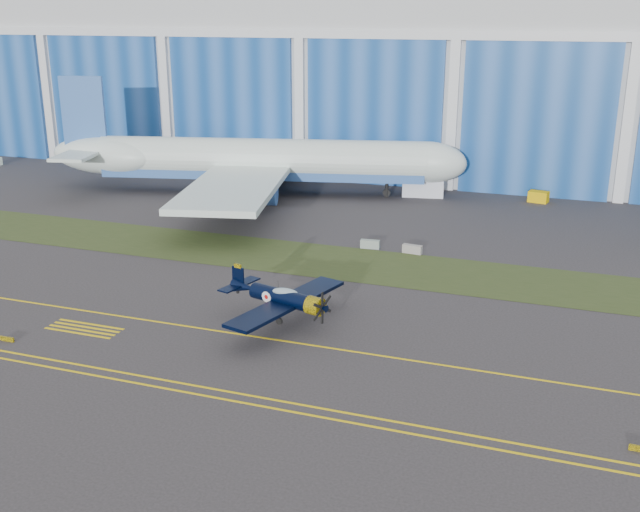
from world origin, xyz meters
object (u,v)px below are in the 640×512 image
(warbird, at_px, (281,297))
(jetliner, at_px, (261,115))
(shipping_container, at_px, (423,188))
(tug, at_px, (538,197))

(warbird, xyz_separation_m, jetliner, (-19.57, 40.71, 8.23))
(jetliner, distance_m, shipping_container, 23.55)
(jetliner, xyz_separation_m, tug, (35.63, 7.52, -9.86))
(shipping_container, height_order, tug, shipping_container)
(jetliner, relative_size, tug, 29.02)
(jetliner, distance_m, tug, 37.73)
(jetliner, bearing_deg, shipping_container, 1.74)
(warbird, bearing_deg, tug, 86.91)
(shipping_container, bearing_deg, tug, -3.03)
(tug, bearing_deg, warbird, -97.17)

